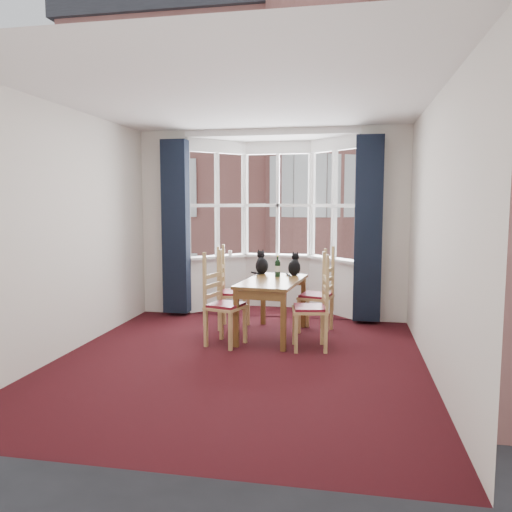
% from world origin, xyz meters
% --- Properties ---
extents(floor, '(4.50, 4.50, 0.00)m').
position_xyz_m(floor, '(0.00, 0.00, 0.00)').
color(floor, black).
rests_on(floor, ground).
extents(ceiling, '(4.50, 4.50, 0.00)m').
position_xyz_m(ceiling, '(0.00, 0.00, 2.80)').
color(ceiling, white).
rests_on(ceiling, floor).
extents(wall_left, '(0.00, 4.50, 4.50)m').
position_xyz_m(wall_left, '(-2.00, 0.00, 1.40)').
color(wall_left, silver).
rests_on(wall_left, floor).
extents(wall_right, '(0.00, 4.50, 4.50)m').
position_xyz_m(wall_right, '(2.00, 0.00, 1.40)').
color(wall_right, silver).
rests_on(wall_right, floor).
extents(wall_near, '(4.00, 0.00, 4.00)m').
position_xyz_m(wall_near, '(0.00, -2.25, 1.40)').
color(wall_near, silver).
rests_on(wall_near, floor).
extents(wall_back_pier_left, '(0.70, 0.12, 2.80)m').
position_xyz_m(wall_back_pier_left, '(-1.65, 2.25, 1.40)').
color(wall_back_pier_left, silver).
rests_on(wall_back_pier_left, floor).
extents(wall_back_pier_right, '(0.70, 0.12, 2.80)m').
position_xyz_m(wall_back_pier_right, '(1.65, 2.25, 1.40)').
color(wall_back_pier_right, silver).
rests_on(wall_back_pier_right, floor).
extents(bay_window, '(2.76, 0.94, 2.80)m').
position_xyz_m(bay_window, '(0.00, 2.75, 1.40)').
color(bay_window, white).
rests_on(bay_window, floor).
extents(curtain_left, '(0.38, 0.22, 2.60)m').
position_xyz_m(curtain_left, '(-1.42, 2.07, 1.35)').
color(curtain_left, black).
rests_on(curtain_left, floor).
extents(curtain_right, '(0.38, 0.22, 2.60)m').
position_xyz_m(curtain_right, '(1.42, 2.07, 1.35)').
color(curtain_right, black).
rests_on(curtain_right, floor).
extents(dining_table, '(0.81, 1.33, 0.74)m').
position_xyz_m(dining_table, '(0.21, 1.12, 0.64)').
color(dining_table, brown).
rests_on(dining_table, floor).
extents(chair_left_near, '(0.50, 0.52, 0.92)m').
position_xyz_m(chair_left_near, '(-0.38, 0.66, 0.47)').
color(chair_left_near, tan).
rests_on(chair_left_near, floor).
extents(chair_left_far, '(0.42, 0.44, 0.92)m').
position_xyz_m(chair_left_far, '(-0.47, 1.45, 0.47)').
color(chair_left_far, tan).
rests_on(chair_left_far, floor).
extents(chair_right_near, '(0.46, 0.48, 0.92)m').
position_xyz_m(chair_right_near, '(0.81, 0.68, 0.47)').
color(chair_right_near, tan).
rests_on(chair_right_near, floor).
extents(chair_right_far, '(0.49, 0.50, 0.92)m').
position_xyz_m(chair_right_far, '(0.83, 1.45, 0.47)').
color(chair_right_far, tan).
rests_on(chair_right_far, floor).
extents(cat_left, '(0.25, 0.29, 0.34)m').
position_xyz_m(cat_left, '(-0.02, 1.64, 0.87)').
color(cat_left, black).
rests_on(cat_left, dining_table).
extents(cat_right, '(0.18, 0.25, 0.33)m').
position_xyz_m(cat_right, '(0.44, 1.57, 0.86)').
color(cat_right, black).
rests_on(cat_right, dining_table).
extents(wine_bottle, '(0.07, 0.07, 0.29)m').
position_xyz_m(wine_bottle, '(0.23, 1.41, 0.86)').
color(wine_bottle, black).
rests_on(wine_bottle, dining_table).
extents(candle_tall, '(0.06, 0.06, 0.11)m').
position_xyz_m(candle_tall, '(-0.83, 2.60, 0.93)').
color(candle_tall, white).
rests_on(candle_tall, bay_window).
extents(candle_short, '(0.06, 0.06, 0.09)m').
position_xyz_m(candle_short, '(-0.71, 2.63, 0.91)').
color(candle_short, white).
rests_on(candle_short, bay_window).
extents(street, '(80.00, 80.00, 0.00)m').
position_xyz_m(street, '(0.00, 32.25, -6.00)').
color(street, '#333335').
rests_on(street, ground).
extents(tenement_building, '(18.40, 7.80, 15.20)m').
position_xyz_m(tenement_building, '(0.00, 14.01, 1.60)').
color(tenement_building, '#94554C').
rests_on(tenement_building, street).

